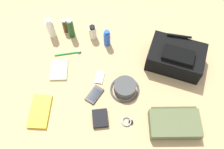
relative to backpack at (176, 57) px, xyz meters
name	(u,v)px	position (x,y,z in m)	size (l,w,h in m)	color
ground_plane	(112,78)	(-0.39, -0.18, -0.08)	(2.64, 2.02, 0.02)	tan
backpack	(176,57)	(0.00, 0.00, 0.00)	(0.38, 0.29, 0.17)	black
toiletry_pouch	(174,123)	(0.02, -0.43, -0.04)	(0.31, 0.25, 0.07)	#56603D
bucket_hat	(125,88)	(-0.29, -0.26, -0.04)	(0.19, 0.19, 0.06)	#454545
toothpaste_tube	(51,28)	(-0.87, 0.08, 0.01)	(0.05, 0.05, 0.16)	white
cologne_bottle	(65,26)	(-0.78, 0.14, -0.02)	(0.04, 0.04, 0.11)	#473319
shampoo_bottle	(71,29)	(-0.73, 0.10, 0.01)	(0.04, 0.04, 0.16)	#19471E
lotion_bottle	(93,32)	(-0.58, 0.12, -0.02)	(0.05, 0.05, 0.12)	beige
deodorant_spray	(107,38)	(-0.47, 0.08, -0.01)	(0.05, 0.05, 0.14)	blue
paperback_novel	(40,111)	(-0.77, -0.49, -0.06)	(0.14, 0.22, 0.02)	yellow
cell_phone	(94,95)	(-0.47, -0.33, -0.07)	(0.11, 0.14, 0.01)	black
media_player	(99,78)	(-0.47, -0.20, -0.07)	(0.05, 0.09, 0.01)	#B7B7BC
wristwatch	(127,121)	(-0.25, -0.46, -0.07)	(0.07, 0.06, 0.01)	#99999E
toothbrush	(69,53)	(-0.71, -0.05, -0.07)	(0.17, 0.07, 0.02)	#198C33
wallet	(100,118)	(-0.41, -0.47, -0.06)	(0.09, 0.11, 0.02)	black
notepad	(59,70)	(-0.74, -0.19, -0.06)	(0.11, 0.15, 0.02)	beige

